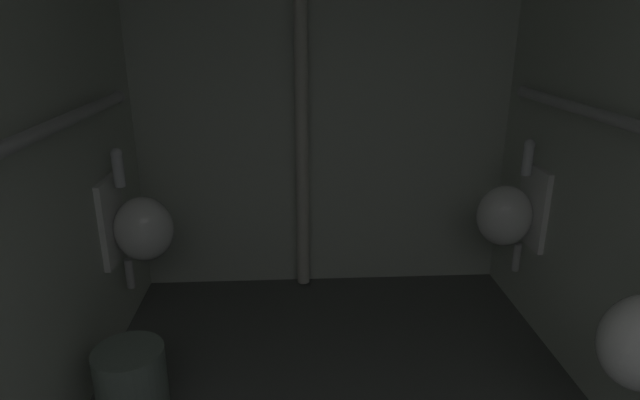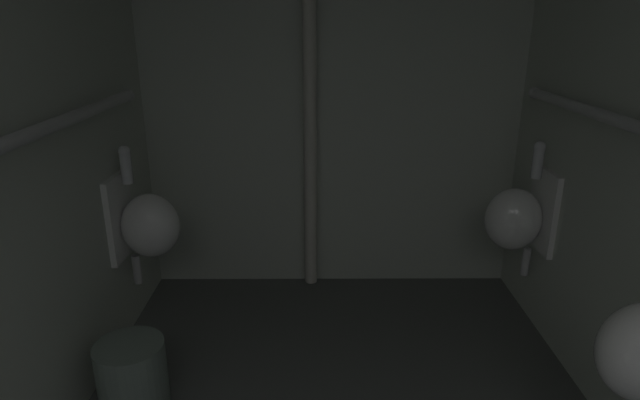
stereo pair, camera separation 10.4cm
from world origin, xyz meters
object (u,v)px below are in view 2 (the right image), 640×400
standpipe_back_wall (310,95)px  waste_bin (133,378)px  urinal_left_mid (146,224)px  urinal_right_far (517,217)px

standpipe_back_wall → waste_bin: 1.73m
urinal_left_mid → urinal_right_far: (1.96, 0.08, 0.00)m
urinal_left_mid → urinal_right_far: 1.96m
waste_bin → standpipe_back_wall: bearing=56.6°
urinal_right_far → waste_bin: urinal_right_far is taller
urinal_right_far → standpipe_back_wall: 1.33m
urinal_right_far → standpipe_back_wall: size_ratio=0.32×
urinal_left_mid → waste_bin: bearing=-82.1°
urinal_left_mid → urinal_right_far: same height
standpipe_back_wall → waste_bin: standpipe_back_wall is taller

